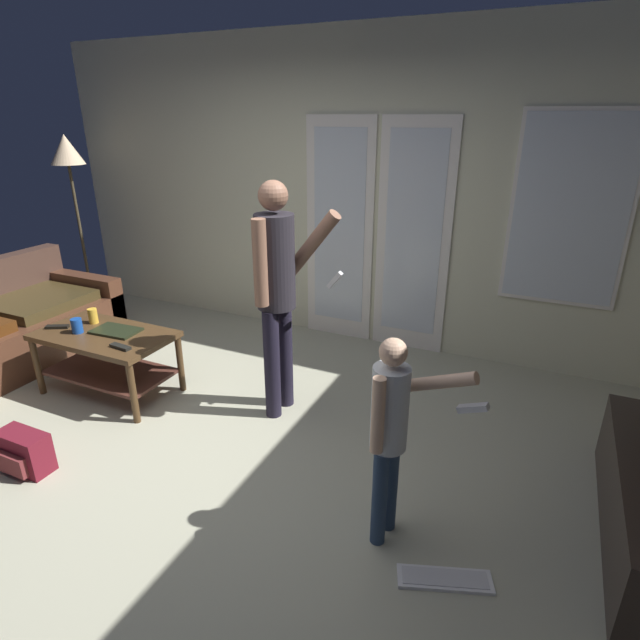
{
  "coord_description": "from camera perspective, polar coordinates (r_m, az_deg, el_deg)",
  "views": [
    {
      "loc": [
        1.93,
        -2.06,
        2.03
      ],
      "look_at": [
        0.79,
        0.4,
        0.93
      ],
      "focal_mm": 28.59,
      "sensor_mm": 36.0,
      "label": 1
    }
  ],
  "objects": [
    {
      "name": "cup_by_laptop",
      "position": [
        4.24,
        -25.56,
        -0.59
      ],
      "size": [
        0.08,
        0.08,
        0.11
      ],
      "primitive_type": "cylinder",
      "color": "#1846A2",
      "rests_on": "coffee_table"
    },
    {
      "name": "dvd_remote_slim",
      "position": [
        3.85,
        -21.45,
        -2.81
      ],
      "size": [
        0.17,
        0.06,
        0.02
      ],
      "primitive_type": "cube",
      "rotation": [
        0.0,
        0.0,
        -0.08
      ],
      "color": "black",
      "rests_on": "coffee_table"
    },
    {
      "name": "person_child",
      "position": [
        2.47,
        7.99,
        -11.53
      ],
      "size": [
        0.52,
        0.3,
        1.11
      ],
      "color": "navy",
      "rests_on": "ground_plane"
    },
    {
      "name": "wall_back_with_doors",
      "position": [
        4.76,
        2.05,
        13.64
      ],
      "size": [
        5.83,
        0.09,
        2.75
      ],
      "color": "beige",
      "rests_on": "ground_plane"
    },
    {
      "name": "coffee_table",
      "position": [
        4.22,
        -22.77,
        -3.06
      ],
      "size": [
        1.03,
        0.57,
        0.5
      ],
      "color": "#4B331C",
      "rests_on": "ground_plane"
    },
    {
      "name": "floor_lamp",
      "position": [
        5.9,
        -26.38,
        15.69
      ],
      "size": [
        0.33,
        0.33,
        1.85
      ],
      "color": "#2B351F",
      "rests_on": "ground_plane"
    },
    {
      "name": "person_adult",
      "position": [
        3.43,
        -4.79,
        4.28
      ],
      "size": [
        0.55,
        0.45,
        1.65
      ],
      "color": "#201C2C",
      "rests_on": "ground_plane"
    },
    {
      "name": "cup_near_edge",
      "position": [
        4.38,
        -24.08,
        0.42
      ],
      "size": [
        0.07,
        0.07,
        0.12
      ],
      "primitive_type": "cylinder",
      "color": "gold",
      "rests_on": "coffee_table"
    },
    {
      "name": "backpack",
      "position": [
        3.67,
        -30.23,
        -12.67
      ],
      "size": [
        0.33,
        0.19,
        0.25
      ],
      "color": "maroon",
      "rests_on": "ground_plane"
    },
    {
      "name": "ground_plane",
      "position": [
        3.48,
        -15.24,
        -14.71
      ],
      "size": [
        5.83,
        4.62,
        0.02
      ],
      "primitive_type": "cube",
      "color": "#ABAB91"
    },
    {
      "name": "laptop_closed",
      "position": [
        4.15,
        -21.87,
        -1.12
      ],
      "size": [
        0.36,
        0.24,
        0.02
      ],
      "primitive_type": "cube",
      "rotation": [
        0.0,
        0.0,
        0.07
      ],
      "color": "black",
      "rests_on": "coffee_table"
    },
    {
      "name": "tv_remote_black",
      "position": [
        4.41,
        -27.34,
        -0.68
      ],
      "size": [
        0.17,
        0.12,
        0.02
      ],
      "primitive_type": "cube",
      "rotation": [
        0.0,
        0.0,
        0.5
      ],
      "color": "black",
      "rests_on": "coffee_table"
    },
    {
      "name": "loose_keyboard",
      "position": [
        2.74,
        13.78,
        -26.33
      ],
      "size": [
        0.46,
        0.27,
        0.02
      ],
      "color": "white",
      "rests_on": "ground_plane"
    }
  ]
}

